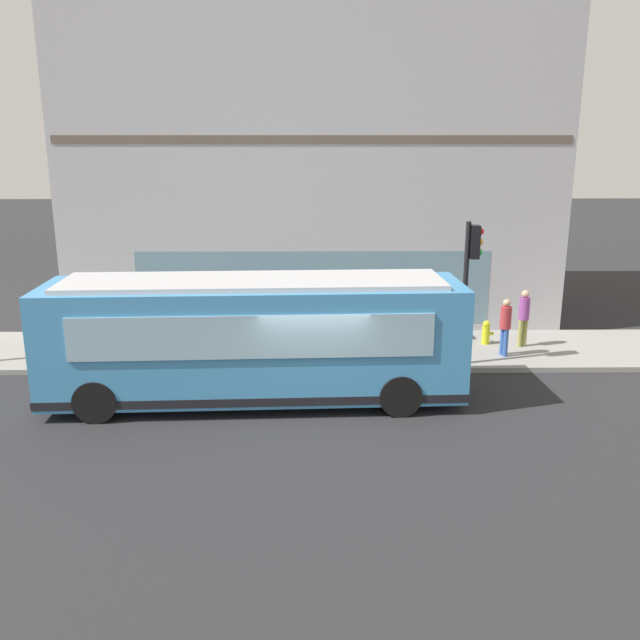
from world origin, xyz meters
The scene contains 11 objects.
ground centered at (0.00, 0.00, 0.00)m, with size 120.00×120.00×0.00m, color #262628.
sidewalk_curb centered at (4.52, 0.00, 0.07)m, with size 3.83×40.00×0.15m, color gray.
building_corner centered at (10.51, 0.00, 5.70)m, with size 8.21×16.38×11.41m.
city_bus_nearside centered at (0.67, 1.46, 1.55)m, with size 2.93×10.13×3.07m.
traffic_light_near_corner centered at (2.99, -4.27, 2.94)m, with size 0.32×0.49×4.00m.
fire_hydrant centered at (4.90, -5.32, 0.51)m, with size 0.35×0.35×0.74m.
pedestrian_by_light_pole centered at (4.63, -6.37, 1.16)m, with size 0.32×0.32×1.75m.
pedestrian_near_hydrant centered at (3.88, 3.36, 1.20)m, with size 0.32×0.32×1.80m.
pedestrian_near_building_entrance centered at (3.17, -1.84, 1.12)m, with size 0.32×0.32×1.69m.
pedestrian_walking_along_curb centered at (3.72, -5.55, 1.12)m, with size 0.32×0.32×1.69m.
newspaper_vending_box centered at (5.36, -4.21, 0.60)m, with size 0.44×0.42×0.90m.
Camera 1 is at (-15.08, 0.07, 6.26)m, focal length 38.00 mm.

